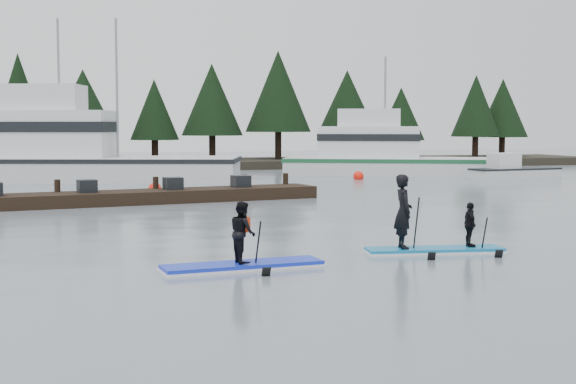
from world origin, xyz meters
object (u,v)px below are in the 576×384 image
object	(u,v)px
fishing_boat_medium	(389,166)
paddleboard_duo	(426,226)
floating_dock	(137,197)
fishing_boat_large	(67,167)
paddleboard_solo	(243,247)

from	to	relation	value
fishing_boat_medium	paddleboard_duo	bearing A→B (deg)	-87.73
floating_dock	paddleboard_duo	world-z (taller)	paddleboard_duo
fishing_boat_large	paddleboard_duo	xyz separation A→B (m)	(8.25, -29.61, -0.13)
paddleboard_duo	fishing_boat_large	bearing A→B (deg)	113.82
fishing_boat_large	floating_dock	world-z (taller)	fishing_boat_large
fishing_boat_medium	paddleboard_duo	distance (m)	31.79
fishing_boat_medium	floating_dock	world-z (taller)	fishing_boat_medium
paddleboard_solo	paddleboard_duo	distance (m)	4.91
fishing_boat_large	fishing_boat_medium	distance (m)	19.87
fishing_boat_medium	paddleboard_solo	world-z (taller)	fishing_boat_medium
fishing_boat_medium	paddleboard_duo	xyz separation A→B (m)	(-11.62, -29.60, 0.07)
fishing_boat_large	paddleboard_duo	world-z (taller)	fishing_boat_large
fishing_boat_large	paddleboard_duo	bearing A→B (deg)	-57.54
fishing_boat_large	fishing_boat_medium	world-z (taller)	fishing_boat_large
fishing_boat_large	paddleboard_solo	bearing A→B (deg)	-66.68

